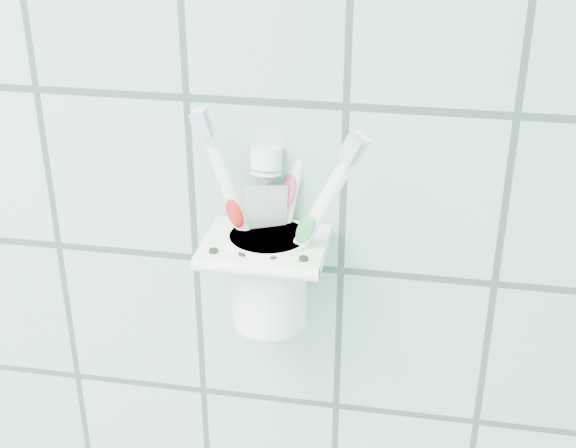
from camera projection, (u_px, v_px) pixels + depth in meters
The scene contains 6 objects.
holder_bracket at pixel (265, 247), 0.72m from camera, with size 0.11×0.10×0.03m.
cup at pixel (269, 275), 0.74m from camera, with size 0.08×0.08×0.09m.
toothbrush_pink at pixel (270, 209), 0.72m from camera, with size 0.06×0.02×0.20m.
toothbrush_blue at pixel (264, 201), 0.71m from camera, with size 0.05×0.07×0.22m.
toothbrush_orange at pixel (261, 205), 0.71m from camera, with size 0.09×0.05×0.21m.
toothpaste_tube at pixel (258, 224), 0.72m from camera, with size 0.04×0.05×0.16m.
Camera 1 is at (0.79, 0.53, 1.64)m, focal length 50.00 mm.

